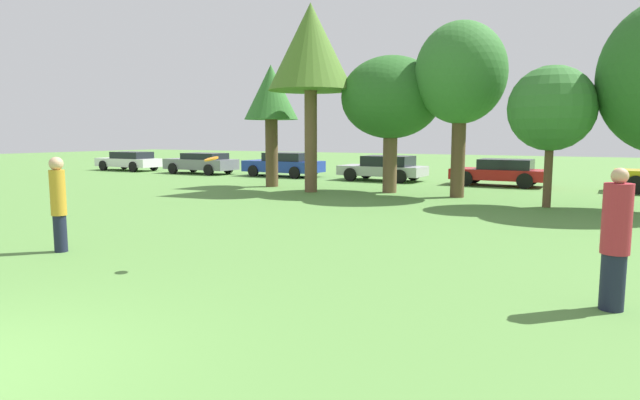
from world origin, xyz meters
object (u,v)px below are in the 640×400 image
object	(u,v)px
tree_4	(551,109)
parked_car_white	(129,161)
person_thrower	(58,202)
frisbee	(211,159)
tree_1	(311,49)
parked_car_grey	(201,163)
parked_car_silver	(384,168)
tree_0	(271,96)
tree_3	(461,75)
parked_car_blue	(284,164)
parked_car_red	(500,172)
tree_2	(391,98)
person_catcher	(615,239)

from	to	relation	value
tree_4	parked_car_white	distance (m)	26.04
person_thrower	frisbee	distance (m)	3.48
tree_1	parked_car_grey	world-z (taller)	tree_1
frisbee	parked_car_grey	size ratio (longest dim) A/B	0.06
person_thrower	parked_car_silver	size ratio (longest dim) A/B	0.43
tree_0	parked_car_silver	xyz separation A→B (m)	(3.20, 5.12, -3.26)
tree_3	parked_car_blue	size ratio (longest dim) A/B	1.44
parked_car_white	parked_car_silver	bearing A→B (deg)	-177.21
frisbee	parked_car_red	size ratio (longest dim) A/B	0.06
tree_0	tree_2	xyz separation A→B (m)	(5.42, 0.18, -0.27)
tree_0	tree_2	distance (m)	5.43
tree_1	parked_car_grey	xyz separation A→B (m)	(-10.60, 5.62, -4.86)
tree_4	parked_car_grey	xyz separation A→B (m)	(-19.28, 5.99, -2.38)
person_thrower	parked_car_red	size ratio (longest dim) A/B	0.45
tree_0	parked_car_white	world-z (taller)	tree_0
frisbee	tree_3	distance (m)	12.47
tree_0	tree_4	size ratio (longest dim) A/B	1.21
tree_0	tree_3	bearing A→B (deg)	-0.95
tree_1	parked_car_silver	world-z (taller)	tree_1
parked_car_grey	parked_car_silver	size ratio (longest dim) A/B	1.06
tree_0	parked_car_blue	world-z (taller)	tree_0
frisbee	tree_1	bearing A→B (deg)	111.92
person_thrower	parked_car_silver	distance (m)	17.95
parked_car_blue	tree_2	bearing A→B (deg)	149.24
tree_1	tree_2	bearing A→B (deg)	24.19
tree_1	tree_2	size ratio (longest dim) A/B	1.38
frisbee	tree_1	distance (m)	12.63
parked_car_blue	tree_0	bearing A→B (deg)	117.87
person_thrower	tree_3	bearing A→B (deg)	63.49
tree_0	parked_car_grey	world-z (taller)	tree_0
parked_car_silver	tree_1	bearing A→B (deg)	85.07
parked_car_silver	tree_0	bearing A→B (deg)	58.66
tree_4	parked_car_blue	xyz separation A→B (m)	(-13.88, 6.56, -2.35)
person_catcher	parked_car_blue	bearing A→B (deg)	-54.37
frisbee	parked_car_white	world-z (taller)	frisbee
parked_car_white	tree_0	bearing A→B (deg)	162.89
parked_car_red	tree_2	bearing A→B (deg)	57.07
person_thrower	parked_car_red	bearing A→B (deg)	67.09
frisbee	parked_car_blue	bearing A→B (deg)	119.19
tree_2	parked_car_white	size ratio (longest dim) A/B	1.17
parked_car_grey	person_catcher	bearing A→B (deg)	143.22
frisbee	parked_car_blue	world-z (taller)	frisbee
tree_0	parked_car_red	size ratio (longest dim) A/B	1.30
parked_car_grey	parked_car_white	bearing A→B (deg)	1.08
person_thrower	tree_4	world-z (taller)	tree_4
frisbee	parked_car_white	size ratio (longest dim) A/B	0.05
tree_4	tree_1	bearing A→B (deg)	177.52
parked_car_silver	person_catcher	bearing A→B (deg)	121.15
tree_1	parked_car_white	world-z (taller)	tree_1
person_thrower	tree_0	bearing A→B (deg)	98.87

